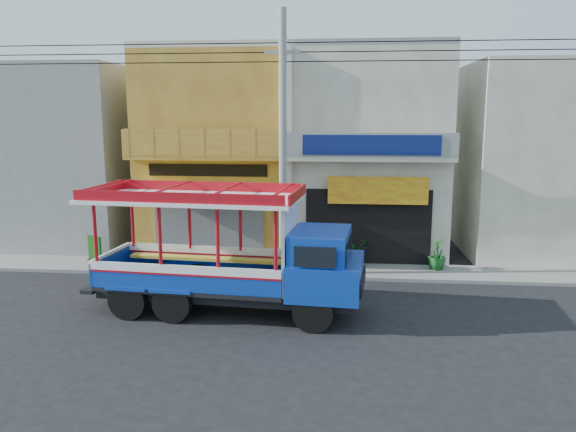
{
  "coord_description": "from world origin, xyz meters",
  "views": [
    {
      "loc": [
        0.98,
        -15.57,
        5.56
      ],
      "look_at": [
        -0.75,
        2.5,
        2.31
      ],
      "focal_mm": 35.0,
      "sensor_mm": 36.0,
      "label": 1
    }
  ],
  "objects_px": {
    "songthaew_truck": "(246,254)",
    "potted_plant_a": "(356,251)",
    "utility_pole": "(287,132)",
    "potted_plant_c": "(437,254)",
    "green_sign": "(95,251)"
  },
  "relations": [
    {
      "from": "utility_pole",
      "to": "potted_plant_c",
      "type": "relative_size",
      "value": 25.0
    },
    {
      "from": "songthaew_truck",
      "to": "potted_plant_a",
      "type": "relative_size",
      "value": 7.71
    },
    {
      "from": "green_sign",
      "to": "potted_plant_a",
      "type": "relative_size",
      "value": 0.95
    },
    {
      "from": "songthaew_truck",
      "to": "potted_plant_a",
      "type": "bearing_deg",
      "value": 58.3
    },
    {
      "from": "songthaew_truck",
      "to": "potted_plant_c",
      "type": "distance_m",
      "value": 7.86
    },
    {
      "from": "utility_pole",
      "to": "green_sign",
      "type": "bearing_deg",
      "value": 172.92
    },
    {
      "from": "potted_plant_a",
      "to": "utility_pole",
      "type": "bearing_deg",
      "value": 170.85
    },
    {
      "from": "utility_pole",
      "to": "green_sign",
      "type": "relative_size",
      "value": 28.67
    },
    {
      "from": "songthaew_truck",
      "to": "potted_plant_c",
      "type": "height_order",
      "value": "songthaew_truck"
    },
    {
      "from": "potted_plant_a",
      "to": "songthaew_truck",
      "type": "bearing_deg",
      "value": -160.76
    },
    {
      "from": "utility_pole",
      "to": "potted_plant_a",
      "type": "relative_size",
      "value": 27.26
    },
    {
      "from": "utility_pole",
      "to": "songthaew_truck",
      "type": "height_order",
      "value": "utility_pole"
    },
    {
      "from": "potted_plant_a",
      "to": "green_sign",
      "type": "bearing_deg",
      "value": 143.69
    },
    {
      "from": "songthaew_truck",
      "to": "potted_plant_a",
      "type": "height_order",
      "value": "songthaew_truck"
    },
    {
      "from": "potted_plant_a",
      "to": "potted_plant_c",
      "type": "xyz_separation_m",
      "value": [
        2.88,
        -0.33,
        0.05
      ]
    }
  ]
}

